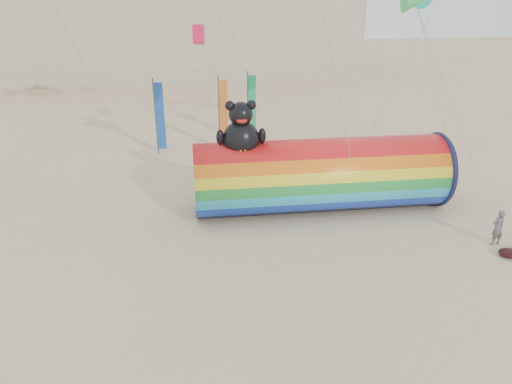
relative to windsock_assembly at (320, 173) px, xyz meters
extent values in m
plane|color=#CCB58C|center=(-4.21, -4.46, -1.97)|extent=(160.00, 160.00, 0.00)
cylinder|color=red|center=(0.01, 0.00, -0.10)|extent=(12.80, 3.73, 3.73)
torus|color=#0F1438|center=(6.29, 0.00, -0.10)|extent=(0.26, 3.92, 3.92)
cylinder|color=black|center=(6.44, 0.00, -0.10)|extent=(0.06, 3.70, 3.70)
ellipsoid|color=black|center=(-4.04, 0.00, 1.93)|extent=(1.82, 1.63, 1.92)
ellipsoid|color=yellow|center=(-4.04, -0.59, 1.82)|extent=(0.94, 0.41, 0.82)
sphere|color=black|center=(-4.04, 0.00, 3.21)|extent=(1.17, 1.17, 1.17)
sphere|color=black|center=(-4.55, 0.00, 3.64)|extent=(0.47, 0.47, 0.47)
sphere|color=black|center=(-3.53, 0.00, 3.64)|extent=(0.47, 0.47, 0.47)
ellipsoid|color=red|center=(-4.04, -0.48, 3.05)|extent=(0.52, 0.19, 0.33)
ellipsoid|color=black|center=(-5.05, -0.11, 2.14)|extent=(0.38, 0.38, 0.77)
ellipsoid|color=black|center=(-3.03, -0.11, 2.14)|extent=(0.38, 0.38, 0.77)
imported|color=#515558|center=(6.96, -4.83, -1.12)|extent=(0.69, 0.52, 1.70)
ellipsoid|color=black|center=(6.96, -5.90, -1.81)|extent=(0.91, 0.77, 0.32)
cylinder|color=#59595E|center=(-8.69, 9.93, 0.63)|extent=(0.10, 0.10, 5.20)
cube|color=#164FA9|center=(-8.38, 9.93, 0.68)|extent=(0.56, 0.06, 4.50)
cylinder|color=#59595E|center=(-4.45, 10.18, 0.63)|extent=(0.10, 0.10, 5.20)
cube|color=orange|center=(-4.14, 10.18, 0.68)|extent=(0.56, 0.06, 4.50)
cylinder|color=#59595E|center=(-2.31, 11.67, 0.63)|extent=(0.10, 0.10, 5.20)
cube|color=#19A869|center=(-2.00, 11.67, 0.68)|extent=(0.56, 0.06, 4.50)
cube|color=#D71744|center=(-5.66, 7.97, 6.06)|extent=(0.66, 0.66, 1.05)
camera|label=1|loc=(-6.45, -23.02, 9.14)|focal=35.00mm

